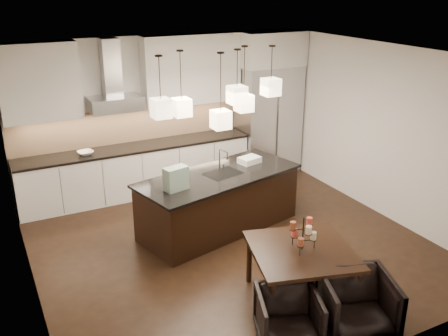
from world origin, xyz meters
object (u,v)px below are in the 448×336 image
armchair_left (288,319)px  island_body (219,203)px  refrigerator (268,120)px  dining_table (300,275)px  armchair_right (357,306)px

armchair_left → island_body: bearing=99.8°
refrigerator → dining_table: bearing=-116.4°
refrigerator → dining_table: refrigerator is taller
armchair_left → refrigerator: bearing=81.6°
refrigerator → armchair_right: refrigerator is taller
island_body → refrigerator: bearing=29.1°
island_body → dining_table: island_body is taller
armchair_right → refrigerator: bearing=90.3°
dining_table → island_body: bearing=106.6°
dining_table → armchair_right: (0.19, -0.79, 0.00)m
refrigerator → island_body: 2.81m
refrigerator → island_body: bearing=-137.6°
dining_table → armchair_right: 0.81m
refrigerator → armchair_left: refrigerator is taller
island_body → dining_table: bearing=-102.5°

